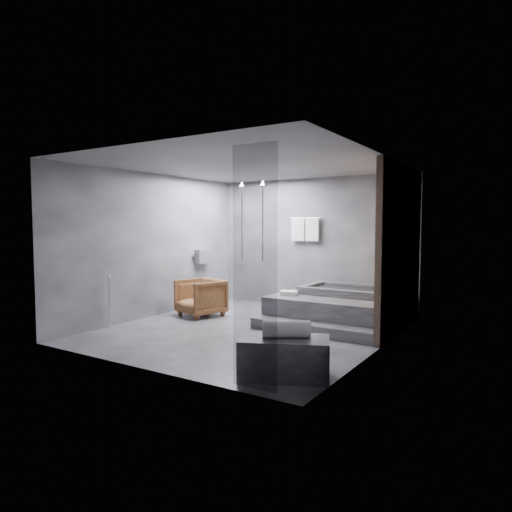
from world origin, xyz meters
The scene contains 7 objects.
room centered at (0.40, 0.24, 1.73)m, with size 5.00×5.04×2.82m.
tub_deck centered at (1.05, 1.45, 0.25)m, with size 2.20×2.00×0.50m, color #37373A.
tub_step centered at (1.05, 0.27, 0.09)m, with size 2.20×0.36×0.18m, color #37373A.
concrete_bench centered at (1.67, -1.82, 0.24)m, with size 1.05×0.58×0.47m, color #353537.
driftwood_chair centered at (-1.48, 0.48, 0.37)m, with size 0.78×0.80×0.73m, color #402210.
rolled_towel centered at (1.68, -1.81, 0.57)m, with size 0.20×0.20×0.56m, color white.
deck_towel centered at (0.27, 0.90, 0.54)m, with size 0.30×0.22×0.08m, color white.
Camera 1 is at (4.22, -6.48, 1.81)m, focal length 32.00 mm.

